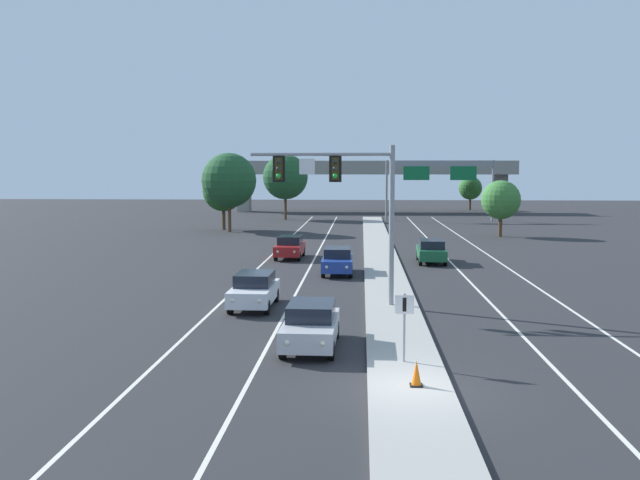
% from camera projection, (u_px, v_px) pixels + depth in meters
% --- Properties ---
extents(ground_plane, '(260.00, 260.00, 0.00)m').
position_uv_depth(ground_plane, '(410.00, 391.00, 19.87)').
color(ground_plane, '#28282B').
extents(median_island, '(2.40, 110.00, 0.15)m').
position_uv_depth(median_island, '(387.00, 285.00, 37.74)').
color(median_island, '#9E9B93').
rests_on(median_island, ground).
extents(lane_stripe_oncoming_center, '(0.14, 100.00, 0.01)m').
position_uv_depth(lane_stripe_oncoming_center, '(310.00, 268.00, 44.98)').
color(lane_stripe_oncoming_center, silver).
rests_on(lane_stripe_oncoming_center, ground).
extents(lane_stripe_receding_center, '(0.14, 100.00, 0.01)m').
position_uv_depth(lane_stripe_receding_center, '(457.00, 269.00, 44.43)').
color(lane_stripe_receding_center, silver).
rests_on(lane_stripe_receding_center, ground).
extents(edge_stripe_left, '(0.14, 100.00, 0.01)m').
position_uv_depth(edge_stripe_left, '(259.00, 267.00, 45.17)').
color(edge_stripe_left, silver).
rests_on(edge_stripe_left, ground).
extents(edge_stripe_right, '(0.14, 100.00, 0.01)m').
position_uv_depth(edge_stripe_right, '(510.00, 269.00, 44.24)').
color(edge_stripe_right, silver).
rests_on(edge_stripe_right, ground).
extents(overhead_signal_mast, '(6.48, 0.44, 7.20)m').
position_uv_depth(overhead_signal_mast, '(347.00, 191.00, 31.50)').
color(overhead_signal_mast, gray).
rests_on(overhead_signal_mast, median_island).
extents(median_sign_post, '(0.60, 0.10, 2.20)m').
position_uv_depth(median_sign_post, '(404.00, 317.00, 22.21)').
color(median_sign_post, gray).
rests_on(median_sign_post, median_island).
extents(car_oncoming_silver, '(1.89, 4.50, 1.58)m').
position_uv_depth(car_oncoming_silver, '(311.00, 325.00, 24.63)').
color(car_oncoming_silver, '#B7B7BC').
rests_on(car_oncoming_silver, ground).
extents(car_oncoming_white, '(1.85, 4.48, 1.58)m').
position_uv_depth(car_oncoming_white, '(254.00, 290.00, 31.89)').
color(car_oncoming_white, silver).
rests_on(car_oncoming_white, ground).
extents(car_oncoming_blue, '(1.86, 4.49, 1.58)m').
position_uv_depth(car_oncoming_blue, '(338.00, 260.00, 42.25)').
color(car_oncoming_blue, navy).
rests_on(car_oncoming_blue, ground).
extents(car_oncoming_red, '(1.89, 4.50, 1.58)m').
position_uv_depth(car_oncoming_red, '(290.00, 247.00, 49.81)').
color(car_oncoming_red, maroon).
rests_on(car_oncoming_red, ground).
extents(car_receding_green, '(1.91, 4.51, 1.58)m').
position_uv_depth(car_receding_green, '(431.00, 251.00, 47.35)').
color(car_receding_green, '#195633').
rests_on(car_receding_green, ground).
extents(traffic_cone_median_nose, '(0.36, 0.36, 0.74)m').
position_uv_depth(traffic_cone_median_nose, '(416.00, 374.00, 19.79)').
color(traffic_cone_median_nose, black).
rests_on(traffic_cone_median_nose, median_island).
extents(highway_sign_gantry, '(13.28, 0.42, 7.50)m').
position_uv_depth(highway_sign_gantry, '(440.00, 171.00, 86.15)').
color(highway_sign_gantry, gray).
rests_on(highway_sign_gantry, ground).
extents(overpass_bridge, '(42.40, 6.40, 7.65)m').
position_uv_depth(overpass_bridge, '(371.00, 173.00, 104.99)').
color(overpass_bridge, gray).
rests_on(overpass_bridge, ground).
extents(tree_far_left_c, '(5.53, 5.53, 8.01)m').
position_uv_depth(tree_far_left_c, '(229.00, 180.00, 70.71)').
color(tree_far_left_c, '#4C3823').
rests_on(tree_far_left_c, ground).
extents(tree_far_right_c, '(3.68, 3.68, 5.32)m').
position_uv_depth(tree_far_right_c, '(470.00, 188.00, 110.39)').
color(tree_far_right_c, '#4C3823').
rests_on(tree_far_right_c, ground).
extents(tree_far_right_b, '(3.68, 3.68, 5.32)m').
position_uv_depth(tree_far_right_b, '(501.00, 200.00, 65.85)').
color(tree_far_right_b, '#4C3823').
rests_on(tree_far_right_b, ground).
extents(tree_far_left_a, '(4.35, 4.35, 6.30)m').
position_uv_depth(tree_far_left_a, '(223.00, 191.00, 73.58)').
color(tree_far_left_a, '#4C3823').
rests_on(tree_far_left_a, ground).
extents(tree_far_left_b, '(5.73, 5.73, 8.29)m').
position_uv_depth(tree_far_left_b, '(285.00, 177.00, 88.78)').
color(tree_far_left_b, '#4C3823').
rests_on(tree_far_left_b, ground).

